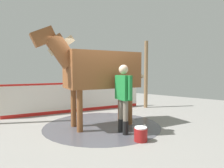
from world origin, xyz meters
TOP-DOWN VIEW (x-y plane):
  - ground_plane at (0.00, 0.00)m, footprint 16.00×16.00m
  - wet_patch at (0.23, 0.02)m, footprint 3.44×3.44m
  - barrier_wall at (1.12, 2.05)m, footprint 5.07×2.28m
  - roof_post_far at (3.54, 0.39)m, footprint 0.16×0.16m
  - horse at (0.12, 0.06)m, footprint 3.23×1.80m
  - handler at (0.01, -0.91)m, footprint 0.41×0.66m
  - wash_bucket at (-0.20, -1.55)m, footprint 0.31×0.31m
  - bottle_shampoo at (0.07, -1.37)m, footprint 0.07×0.07m
  - bottle_spray at (0.22, -1.42)m, footprint 0.08×0.08m

SIDE VIEW (x-z plane):
  - ground_plane at x=0.00m, z-range -0.02..0.00m
  - wet_patch at x=0.23m, z-range 0.00..0.00m
  - bottle_shampoo at x=0.07m, z-range -0.01..0.22m
  - bottle_spray at x=0.22m, z-range -0.01..0.26m
  - wash_bucket at x=-0.20m, z-range 0.00..0.33m
  - barrier_wall at x=1.12m, z-range -0.04..1.13m
  - handler at x=0.01m, z-range 0.15..1.94m
  - roof_post_far at x=3.54m, z-range 0.00..2.92m
  - horse at x=0.12m, z-range 0.28..3.04m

